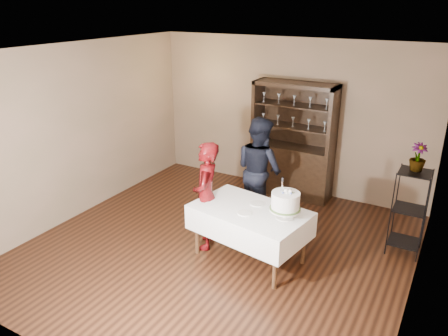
{
  "coord_description": "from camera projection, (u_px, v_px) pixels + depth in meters",
  "views": [
    {
      "loc": [
        2.7,
        -4.6,
        3.28
      ],
      "look_at": [
        0.04,
        0.1,
        1.18
      ],
      "focal_mm": 35.0,
      "sensor_mm": 36.0,
      "label": 1
    }
  ],
  "objects": [
    {
      "name": "china_hutch",
      "position": [
        292.0,
        159.0,
        7.65
      ],
      "size": [
        1.4,
        0.48,
        2.0
      ],
      "color": "black",
      "rests_on": "floor"
    },
    {
      "name": "plate_near",
      "position": [
        245.0,
        213.0,
        5.53
      ],
      "size": [
        0.23,
        0.23,
        0.01
      ],
      "primitive_type": "cylinder",
      "rotation": [
        0.0,
        0.0,
        -0.33
      ],
      "color": "silver",
      "rests_on": "cake_table"
    },
    {
      "name": "potted_plant",
      "position": [
        418.0,
        157.0,
        5.63
      ],
      "size": [
        0.27,
        0.27,
        0.37
      ],
      "primitive_type": "imported",
      "rotation": [
        0.0,
        0.0,
        0.4
      ],
      "color": "#4C6B32",
      "rests_on": "plant_etagere"
    },
    {
      "name": "floor",
      "position": [
        218.0,
        248.0,
        6.16
      ],
      "size": [
        5.0,
        5.0,
        0.0
      ],
      "primitive_type": "plane",
      "color": "black",
      "rests_on": "ground"
    },
    {
      "name": "man",
      "position": [
        259.0,
        170.0,
        6.7
      ],
      "size": [
        1.0,
        0.91,
        1.66
      ],
      "primitive_type": "imported",
      "rotation": [
        0.0,
        0.0,
        2.71
      ],
      "color": "black",
      "rests_on": "floor"
    },
    {
      "name": "back_wall",
      "position": [
        289.0,
        116.0,
        7.7
      ],
      "size": [
        5.0,
        0.02,
        2.7
      ],
      "primitive_type": "cube",
      "color": "brown",
      "rests_on": "floor"
    },
    {
      "name": "ceiling",
      "position": [
        217.0,
        51.0,
        5.18
      ],
      "size": [
        5.0,
        5.0,
        0.0
      ],
      "primitive_type": "plane",
      "rotation": [
        3.14,
        0.0,
        0.0
      ],
      "color": "silver",
      "rests_on": "back_wall"
    },
    {
      "name": "plate_far",
      "position": [
        257.0,
        204.0,
        5.79
      ],
      "size": [
        0.23,
        0.23,
        0.01
      ],
      "primitive_type": "cylinder",
      "rotation": [
        0.0,
        0.0,
        0.25
      ],
      "color": "silver",
      "rests_on": "cake_table"
    },
    {
      "name": "wall_left",
      "position": [
        79.0,
        131.0,
        6.82
      ],
      "size": [
        0.02,
        5.0,
        2.7
      ],
      "primitive_type": "cube",
      "color": "brown",
      "rests_on": "floor"
    },
    {
      "name": "plant_etagere",
      "position": [
        409.0,
        209.0,
        5.85
      ],
      "size": [
        0.42,
        0.42,
        1.2
      ],
      "color": "black",
      "rests_on": "floor"
    },
    {
      "name": "woman",
      "position": [
        206.0,
        196.0,
        5.96
      ],
      "size": [
        0.55,
        0.66,
        1.53
      ],
      "primitive_type": "imported",
      "rotation": [
        0.0,
        0.0,
        -1.18
      ],
      "color": "#3B0508",
      "rests_on": "floor"
    },
    {
      "name": "wall_right",
      "position": [
        425.0,
        198.0,
        4.52
      ],
      "size": [
        0.02,
        5.0,
        2.7
      ],
      "primitive_type": "cube",
      "color": "brown",
      "rests_on": "floor"
    },
    {
      "name": "cake_table",
      "position": [
        250.0,
        221.0,
        5.72
      ],
      "size": [
        1.61,
        1.14,
        0.74
      ],
      "rotation": [
        0.0,
        0.0,
        -0.17
      ],
      "color": "white",
      "rests_on": "floor"
    },
    {
      "name": "cake",
      "position": [
        285.0,
        202.0,
        5.35
      ],
      "size": [
        0.39,
        0.39,
        0.54
      ],
      "rotation": [
        0.0,
        0.0,
        -0.11
      ],
      "color": "silver",
      "rests_on": "cake_table"
    }
  ]
}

